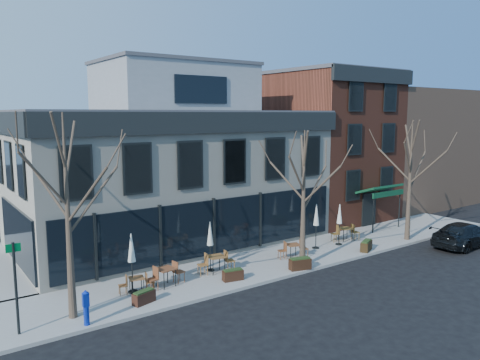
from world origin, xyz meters
TOP-DOWN VIEW (x-y plane):
  - ground at (0.00, 0.00)m, footprint 120.00×120.00m
  - sidewalk_front at (3.25, -2.15)m, footprint 33.50×4.70m
  - corner_building at (0.07, 5.07)m, footprint 18.39×10.39m
  - red_brick_building at (13.00, 4.98)m, footprint 8.20×11.78m
  - bg_building at (23.00, 6.00)m, footprint 12.00×12.00m
  - tree_corner at (-8.49, -3.20)m, footprint 3.93×3.98m
  - tree_mid at (3.01, -3.90)m, footprint 3.50×3.55m
  - tree_right at (12.01, -3.90)m, footprint 3.72×3.77m
  - sign_pole at (-10.50, -3.50)m, footprint 0.50×0.10m
  - parked_sedan at (13.93, -6.60)m, footprint 5.08×2.08m
  - call_box at (-8.29, -4.20)m, footprint 0.27×0.27m
  - cafe_set_0 at (-5.46, -2.28)m, footprint 1.65×0.77m
  - cafe_set_1 at (-4.06, -2.34)m, footprint 2.03×0.90m
  - cafe_set_2 at (-1.16, -2.11)m, footprint 2.02×0.90m
  - cafe_set_3 at (3.60, -2.53)m, footprint 1.81×0.96m
  - cafe_set_5 at (8.60, -1.82)m, footprint 1.95×1.03m
  - umbrella_0 at (-5.59, -2.15)m, footprint 0.43×0.43m
  - umbrella_1 at (-1.26, -1.71)m, footprint 0.40×0.40m
  - umbrella_3 at (5.90, -1.96)m, footprint 0.42×0.42m
  - umbrella_4 at (7.58, -2.23)m, footprint 0.40×0.40m
  - planter_0 at (-5.69, -3.56)m, footprint 1.06×0.65m
  - planter_1 at (-1.12, -3.50)m, footprint 1.04×0.57m
  - planter_2 at (2.56, -4.20)m, footprint 1.19×0.72m
  - planter_3 at (7.94, -4.01)m, footprint 1.17×0.86m

SIDE VIEW (x-z plane):
  - ground at x=0.00m, z-range 0.00..0.00m
  - sidewalk_front at x=3.25m, z-range 0.00..0.15m
  - planter_1 at x=-1.12m, z-range 0.15..0.70m
  - planter_0 at x=-5.69m, z-range 0.15..0.70m
  - planter_3 at x=7.94m, z-range 0.15..0.76m
  - planter_2 at x=2.56m, z-range 0.15..0.77m
  - cafe_set_0 at x=-5.46m, z-range 0.16..1.01m
  - cafe_set_3 at x=3.60m, z-range 0.16..1.09m
  - cafe_set_5 at x=8.60m, z-range 0.16..1.16m
  - cafe_set_2 at x=-1.16m, z-range 0.16..1.20m
  - cafe_set_1 at x=-4.06m, z-range 0.16..1.21m
  - parked_sedan at x=13.93m, z-range 0.00..1.47m
  - call_box at x=-8.29m, z-range 0.19..1.56m
  - umbrella_4 at x=7.58m, z-range 0.67..3.17m
  - umbrella_1 at x=-1.26m, z-range 0.67..3.20m
  - umbrella_3 at x=5.90m, z-range 0.69..3.33m
  - umbrella_0 at x=-5.59m, z-range 0.70..3.38m
  - sign_pole at x=-10.50m, z-range 0.37..3.77m
  - tree_mid at x=3.01m, z-range 0.27..7.31m
  - tree_right at x=12.01m, z-range 0.28..7.76m
  - tree_corner at x=-8.49m, z-range 0.29..8.21m
  - corner_building at x=0.07m, z-range -0.83..10.27m
  - bg_building at x=23.00m, z-range 0.00..10.00m
  - red_brick_building at x=13.00m, z-range 0.05..11.22m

